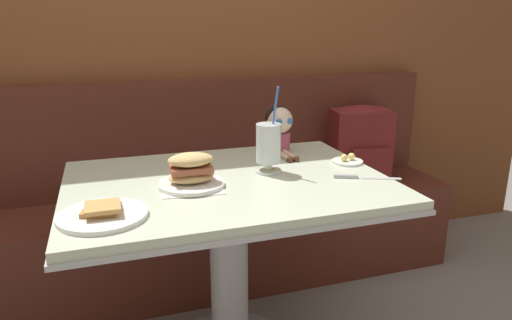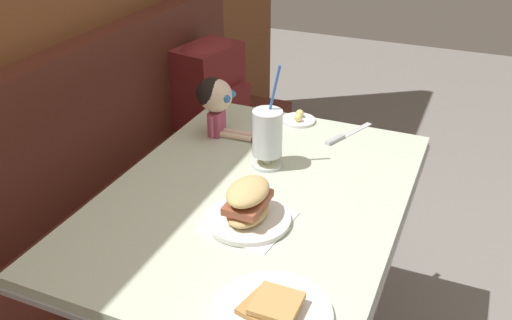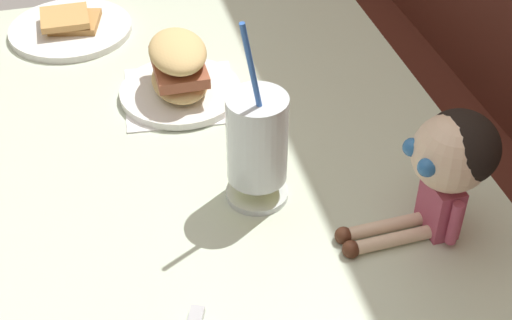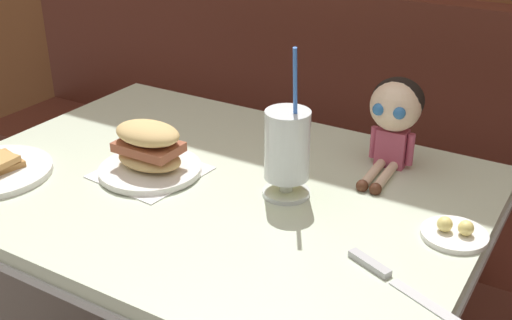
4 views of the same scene
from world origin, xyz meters
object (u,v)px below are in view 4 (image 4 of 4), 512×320
object	(u,v)px
sandwich_plate	(149,154)
milkshake_glass	(287,150)
butter_knife	(384,274)
seated_doll	(395,111)
butter_saucer	(454,233)

from	to	relation	value
sandwich_plate	milkshake_glass	bearing A→B (deg)	12.86
butter_knife	seated_doll	distance (m)	0.44
milkshake_glass	butter_saucer	size ratio (longest dim) A/B	2.62
milkshake_glass	butter_saucer	world-z (taller)	milkshake_glass
sandwich_plate	butter_saucer	bearing A→B (deg)	7.57
milkshake_glass	butter_saucer	xyz separation A→B (m)	(0.33, 0.02, -0.09)
butter_knife	butter_saucer	bearing A→B (deg)	69.59
milkshake_glass	seated_doll	distance (m)	0.27
milkshake_glass	seated_doll	bearing A→B (deg)	60.67
sandwich_plate	seated_doll	size ratio (longest dim) A/B	1.00
milkshake_glass	butter_saucer	distance (m)	0.35
butter_saucer	sandwich_plate	bearing A→B (deg)	-172.43
sandwich_plate	butter_saucer	distance (m)	0.64
sandwich_plate	seated_doll	xyz separation A→B (m)	(0.43, 0.30, 0.08)
sandwich_plate	butter_knife	world-z (taller)	sandwich_plate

